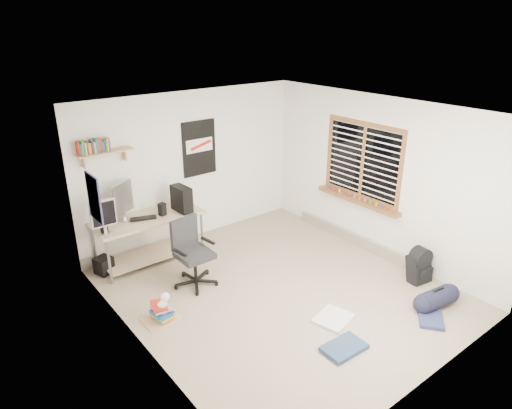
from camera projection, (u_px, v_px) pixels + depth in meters
floor at (279, 291)px, 6.39m from camera, size 4.00×4.50×0.01m
ceiling at (283, 111)px, 5.44m from camera, size 4.00×4.50×0.01m
back_wall at (192, 167)px, 7.56m from camera, size 4.00×0.01×2.50m
left_wall at (136, 253)px, 4.77m from camera, size 0.01×4.50×2.50m
right_wall at (378, 177)px, 7.06m from camera, size 0.01×4.50×2.50m
desk at (150, 239)px, 7.07m from camera, size 1.76×1.05×0.75m
monitor_left at (104, 221)px, 6.29m from camera, size 0.36×0.10×0.39m
monitor_right at (123, 205)px, 6.71m from camera, size 0.43×0.31×0.47m
pc_tower at (182, 199)px, 7.05m from camera, size 0.20×0.39×0.40m
keyboard at (143, 218)px, 6.82m from camera, size 0.41×0.25×0.02m
speaker_left at (104, 227)px, 6.36m from camera, size 0.09×0.09×0.17m
speaker_right at (162, 209)px, 6.92m from camera, size 0.12×0.12×0.19m
office_chair at (194, 253)px, 6.36m from camera, size 0.72×0.72×0.98m
wall_shelf at (105, 152)px, 6.45m from camera, size 0.80×0.22×0.24m
poster_back_wall at (199, 148)px, 7.51m from camera, size 0.62×0.03×0.92m
poster_left_wall at (94, 198)px, 5.56m from camera, size 0.02×0.42×0.60m
window at (362, 161)px, 7.17m from camera, size 0.10×1.50×1.26m
baseboard_heater at (355, 239)px, 7.69m from camera, size 0.08×2.50×0.18m
backpack at (419, 268)px, 6.55m from camera, size 0.35×0.30×0.42m
duffel_bag at (437, 298)px, 5.97m from camera, size 0.29×0.29×0.51m
tshirt at (333, 319)px, 5.75m from camera, size 0.54×0.49×0.04m
jeans_a at (344, 348)px, 5.23m from camera, size 0.51×0.34×0.05m
jeans_b at (431, 319)px, 5.73m from camera, size 0.48×0.46×0.05m
book_stack at (161, 309)px, 5.72m from camera, size 0.58×0.52×0.32m
desk_lamp at (161, 294)px, 5.63m from camera, size 0.19×0.24×0.21m
subwoofer at (104, 265)px, 6.76m from camera, size 0.29×0.29×0.25m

